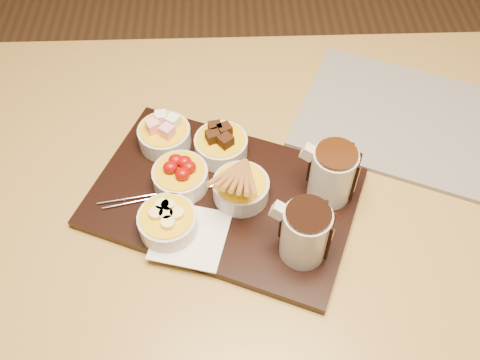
{
  "coord_description": "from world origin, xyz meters",
  "views": [
    {
      "loc": [
        -0.06,
        -0.63,
        1.54
      ],
      "look_at": [
        -0.04,
        -0.07,
        0.81
      ],
      "focal_mm": 40.0,
      "sensor_mm": 36.0,
      "label": 1
    }
  ],
  "objects_px": {
    "dining_table": "(260,199)",
    "bowl_strawberries": "(181,178)",
    "newspaper": "(399,118)",
    "serving_board": "(223,198)",
    "pitcher_dark_chocolate": "(305,234)",
    "pitcher_milk_chocolate": "(332,175)"
  },
  "relations": [
    {
      "from": "dining_table",
      "to": "bowl_strawberries",
      "type": "bearing_deg",
      "value": -163.57
    },
    {
      "from": "dining_table",
      "to": "newspaper",
      "type": "bearing_deg",
      "value": 22.43
    },
    {
      "from": "dining_table",
      "to": "serving_board",
      "type": "bearing_deg",
      "value": -136.14
    },
    {
      "from": "dining_table",
      "to": "serving_board",
      "type": "height_order",
      "value": "serving_board"
    },
    {
      "from": "pitcher_dark_chocolate",
      "to": "newspaper",
      "type": "relative_size",
      "value": 0.27
    },
    {
      "from": "bowl_strawberries",
      "to": "pitcher_dark_chocolate",
      "type": "height_order",
      "value": "pitcher_dark_chocolate"
    },
    {
      "from": "serving_board",
      "to": "newspaper",
      "type": "bearing_deg",
      "value": 50.31
    },
    {
      "from": "serving_board",
      "to": "pitcher_dark_chocolate",
      "type": "relative_size",
      "value": 4.35
    },
    {
      "from": "dining_table",
      "to": "newspaper",
      "type": "height_order",
      "value": "newspaper"
    },
    {
      "from": "bowl_strawberries",
      "to": "pitcher_milk_chocolate",
      "type": "bearing_deg",
      "value": -6.31
    },
    {
      "from": "serving_board",
      "to": "pitcher_milk_chocolate",
      "type": "height_order",
      "value": "pitcher_milk_chocolate"
    },
    {
      "from": "dining_table",
      "to": "pitcher_dark_chocolate",
      "type": "relative_size",
      "value": 11.34
    },
    {
      "from": "pitcher_milk_chocolate",
      "to": "pitcher_dark_chocolate",
      "type": "bearing_deg",
      "value": -94.4
    },
    {
      "from": "bowl_strawberries",
      "to": "pitcher_milk_chocolate",
      "type": "distance_m",
      "value": 0.27
    },
    {
      "from": "pitcher_dark_chocolate",
      "to": "pitcher_milk_chocolate",
      "type": "bearing_deg",
      "value": 85.6
    },
    {
      "from": "pitcher_dark_chocolate",
      "to": "pitcher_milk_chocolate",
      "type": "distance_m",
      "value": 0.13
    },
    {
      "from": "dining_table",
      "to": "pitcher_dark_chocolate",
      "type": "bearing_deg",
      "value": -73.47
    },
    {
      "from": "dining_table",
      "to": "pitcher_dark_chocolate",
      "type": "distance_m",
      "value": 0.26
    },
    {
      "from": "dining_table",
      "to": "serving_board",
      "type": "distance_m",
      "value": 0.15
    },
    {
      "from": "serving_board",
      "to": "bowl_strawberries",
      "type": "distance_m",
      "value": 0.08
    },
    {
      "from": "serving_board",
      "to": "pitcher_dark_chocolate",
      "type": "bearing_deg",
      "value": -19.98
    },
    {
      "from": "serving_board",
      "to": "bowl_strawberries",
      "type": "height_order",
      "value": "bowl_strawberries"
    }
  ]
}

